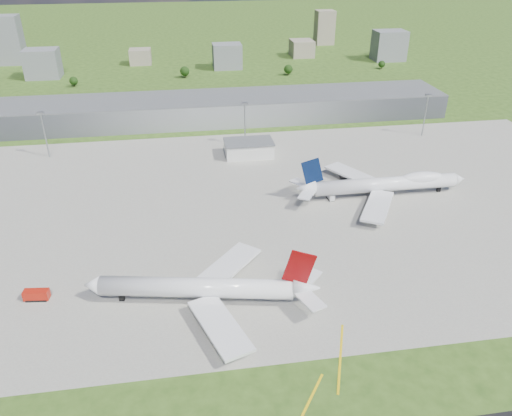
{
  "coord_description": "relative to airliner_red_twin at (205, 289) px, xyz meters",
  "views": [
    {
      "loc": [
        -25.89,
        -156.87,
        108.41
      ],
      "look_at": [
        2.05,
        22.46,
        9.0
      ],
      "focal_mm": 35.0,
      "sensor_mm": 36.0,
      "label": 1
    }
  ],
  "objects": [
    {
      "name": "ground",
      "position": [
        22.25,
        173.98,
        -5.76
      ],
      "size": [
        1400.0,
        1400.0,
        0.0
      ],
      "primitive_type": "plane",
      "color": "#2E4C18",
      "rests_on": "ground"
    },
    {
      "name": "apron",
      "position": [
        32.25,
        63.98,
        -5.72
      ],
      "size": [
        360.0,
        190.0,
        0.08
      ],
      "primitive_type": "cube",
      "color": "gray",
      "rests_on": "ground"
    },
    {
      "name": "terminal",
      "position": [
        22.25,
        188.98,
        1.74
      ],
      "size": [
        300.0,
        42.0,
        15.0
      ],
      "primitive_type": "cube",
      "color": "gray",
      "rests_on": "ground"
    },
    {
      "name": "ops_building",
      "position": [
        32.25,
        123.98,
        -1.76
      ],
      "size": [
        26.0,
        16.0,
        8.0
      ],
      "primitive_type": "cube",
      "color": "silver",
      "rests_on": "ground"
    },
    {
      "name": "mast_west",
      "position": [
        -77.75,
        138.98,
        11.95
      ],
      "size": [
        3.5,
        2.0,
        25.9
      ],
      "color": "gray",
      "rests_on": "ground"
    },
    {
      "name": "mast_center",
      "position": [
        32.25,
        138.98,
        11.95
      ],
      "size": [
        3.5,
        2.0,
        25.9
      ],
      "color": "gray",
      "rests_on": "ground"
    },
    {
      "name": "mast_east",
      "position": [
        142.25,
        138.98,
        11.95
      ],
      "size": [
        3.5,
        2.0,
        25.9
      ],
      "color": "gray",
      "rests_on": "ground"
    },
    {
      "name": "airliner_red_twin",
      "position": [
        0.0,
        0.0,
        0.0
      ],
      "size": [
        78.37,
        60.32,
        21.61
      ],
      "rotation": [
        0.0,
        0.0,
        2.95
      ],
      "color": "white",
      "rests_on": "ground"
    },
    {
      "name": "airliner_blue_quad",
      "position": [
        88.63,
        65.41,
        0.24
      ],
      "size": [
        82.36,
        64.8,
        21.57
      ],
      "rotation": [
        0.0,
        0.0,
        -0.0
      ],
      "color": "white",
      "rests_on": "ground"
    },
    {
      "name": "fire_truck",
      "position": [
        -56.34,
        10.22,
        -3.92
      ],
      "size": [
        8.64,
        4.06,
        3.69
      ],
      "rotation": [
        0.0,
        0.0,
        -0.11
      ],
      "color": "#AD190C",
      "rests_on": "ground"
    },
    {
      "name": "tug_yellow",
      "position": [
        -12.54,
        9.53,
        -4.76
      ],
      "size": [
        4.39,
        4.39,
        1.93
      ],
      "rotation": [
        0.0,
        0.0,
        0.78
      ],
      "color": "yellow",
      "rests_on": "ground"
    },
    {
      "name": "van_white_near",
      "position": [
        62.41,
        65.54,
        -4.37
      ],
      "size": [
        2.84,
        5.64,
        2.76
      ],
      "rotation": [
        0.0,
        0.0,
        1.64
      ],
      "color": "silver",
      "rests_on": "ground"
    },
    {
      "name": "van_white_far",
      "position": [
        99.99,
        74.03,
        -4.56
      ],
      "size": [
        4.55,
        2.27,
        2.36
      ],
      "rotation": [
        0.0,
        0.0,
        -0.01
      ],
      "color": "white",
      "rests_on": "ground"
    },
    {
      "name": "bldg_w",
      "position": [
        -117.75,
        323.98,
        6.24
      ],
      "size": [
        28.0,
        22.0,
        24.0
      ],
      "primitive_type": "cube",
      "color": "slate",
      "rests_on": "ground"
    },
    {
      "name": "bldg_cw",
      "position": [
        -37.75,
        363.98,
        1.24
      ],
      "size": [
        20.0,
        18.0,
        14.0
      ],
      "primitive_type": "cube",
      "color": "gray",
      "rests_on": "ground"
    },
    {
      "name": "bldg_c",
      "position": [
        42.25,
        333.98,
        5.24
      ],
      "size": [
        26.0,
        20.0,
        22.0
      ],
      "primitive_type": "cube",
      "color": "slate",
      "rests_on": "ground"
    },
    {
      "name": "bldg_ce",
      "position": [
        122.25,
        373.98,
        2.24
      ],
      "size": [
        22.0,
        24.0,
        16.0
      ],
      "primitive_type": "cube",
      "color": "gray",
      "rests_on": "ground"
    },
    {
      "name": "bldg_e",
      "position": [
        202.25,
        343.98,
        8.24
      ],
      "size": [
        30.0,
        22.0,
        28.0
      ],
      "primitive_type": "cube",
      "color": "slate",
      "rests_on": "ground"
    },
    {
      "name": "bldg_tall_w",
      "position": [
        -157.75,
        383.98,
        16.24
      ],
      "size": [
        22.0,
        20.0,
        44.0
      ],
      "primitive_type": "cube",
      "color": "slate",
      "rests_on": "ground"
    },
    {
      "name": "bldg_tall_e",
      "position": [
        162.25,
        433.98,
        12.24
      ],
      "size": [
        20.0,
        18.0,
        36.0
      ],
      "primitive_type": "cube",
      "color": "gray",
      "rests_on": "ground"
    },
    {
      "name": "tree_w",
      "position": [
        -87.75,
        288.98,
        -0.9
      ],
      "size": [
        6.75,
        6.75,
        8.25
      ],
      "color": "#382314",
      "rests_on": "ground"
    },
    {
      "name": "tree_c",
      "position": [
        2.25,
        303.98,
        0.08
      ],
      "size": [
        8.1,
        8.1,
        9.9
      ],
      "color": "#382314",
      "rests_on": "ground"
    },
    {
      "name": "tree_e",
      "position": [
        92.25,
        298.98,
        -0.25
      ],
      "size": [
        7.65,
        7.65,
        9.35
      ],
      "color": "#382314",
      "rests_on": "ground"
    },
    {
      "name": "tree_far_e",
      "position": [
        182.25,
        308.98,
        -1.22
      ],
      "size": [
        6.3,
        6.3,
        7.7
      ],
      "color": "#382314",
      "rests_on": "ground"
    }
  ]
}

